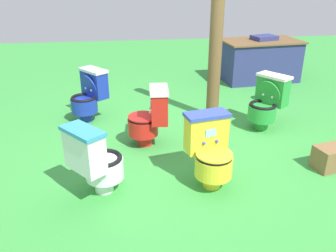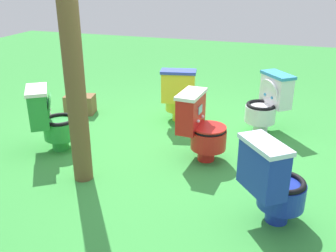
% 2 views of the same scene
% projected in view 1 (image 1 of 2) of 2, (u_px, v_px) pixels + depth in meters
% --- Properties ---
extents(ground, '(14.00, 14.00, 0.00)m').
position_uv_depth(ground, '(178.00, 143.00, 4.42)').
color(ground, green).
extents(toilet_blue, '(0.64, 0.62, 0.73)m').
position_uv_depth(toilet_blue, '(89.00, 95.00, 4.98)').
color(toilet_blue, '#192D9E').
rests_on(toilet_blue, ground).
extents(toilet_green, '(0.63, 0.61, 0.73)m').
position_uv_depth(toilet_green, '(267.00, 102.00, 4.72)').
color(toilet_green, green).
rests_on(toilet_green, ground).
extents(toilet_red, '(0.52, 0.45, 0.73)m').
position_uv_depth(toilet_red, '(150.00, 117.00, 4.26)').
color(toilet_red, red).
rests_on(toilet_red, ground).
extents(toilet_white, '(0.64, 0.62, 0.73)m').
position_uv_depth(toilet_white, '(96.00, 160.00, 3.29)').
color(toilet_white, white).
rests_on(toilet_white, ground).
extents(toilet_yellow, '(0.49, 0.56, 0.73)m').
position_uv_depth(toilet_yellow, '(210.00, 150.00, 3.47)').
color(toilet_yellow, yellow).
rests_on(toilet_yellow, ground).
extents(vendor_table, '(1.54, 1.00, 0.85)m').
position_uv_depth(vendor_table, '(259.00, 60.00, 6.80)').
color(vendor_table, navy).
rests_on(vendor_table, ground).
extents(wooden_post, '(0.18, 0.18, 2.30)m').
position_uv_depth(wooden_post, '(216.00, 38.00, 4.73)').
color(wooden_post, brown).
rests_on(wooden_post, ground).
extents(small_crate, '(0.44, 0.32, 0.26)m').
position_uv_depth(small_crate, '(333.00, 157.00, 3.83)').
color(small_crate, brown).
rests_on(small_crate, ground).
extents(lemon_bucket, '(0.22, 0.22, 0.28)m').
position_uv_depth(lemon_bucket, '(266.00, 94.00, 5.82)').
color(lemon_bucket, '#B7B7BF').
rests_on(lemon_bucket, ground).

